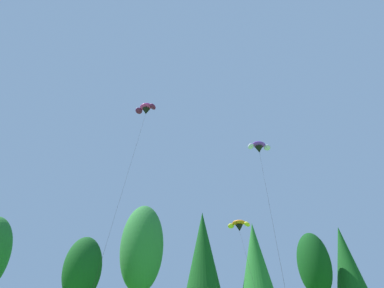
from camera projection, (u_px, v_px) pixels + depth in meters
treeline_tree_d at (82, 269)px, 32.91m from camera, size 4.19×4.19×8.85m
treeline_tree_e at (142, 247)px, 37.94m from camera, size 5.53×5.53×13.80m
treeline_tree_f at (203, 249)px, 43.57m from camera, size 4.81×4.81×14.58m
treeline_tree_g at (255, 256)px, 42.27m from camera, size 4.40×4.40×12.72m
treeline_tree_h at (314, 264)px, 47.29m from camera, size 5.17×5.17×12.47m
treeline_tree_i at (345, 258)px, 48.89m from camera, size 4.63×4.63×13.79m
parafoil_kite_high_magenta at (146, 109)px, 36.55m from camera, size 5.17×9.43×22.37m
parafoil_kite_mid_purple at (259, 147)px, 32.12m from camera, size 9.14×12.68×16.08m
parafoil_kite_far_orange at (239, 225)px, 41.50m from camera, size 9.20×17.59×10.89m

